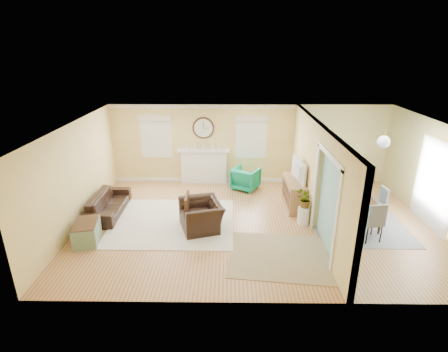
{
  "coord_description": "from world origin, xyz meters",
  "views": [
    {
      "loc": [
        -0.69,
        -8.09,
        4.37
      ],
      "look_at": [
        -0.8,
        0.3,
        1.2
      ],
      "focal_mm": 28.0,
      "sensor_mm": 36.0,
      "label": 1
    }
  ],
  "objects": [
    {
      "name": "eames_chair",
      "position": [
        -1.36,
        -0.26,
        0.36
      ],
      "size": [
        1.25,
        1.34,
        0.72
      ],
      "primitive_type": "imported",
      "rotation": [
        0.0,
        0.0,
        -1.26
      ],
      "color": "black",
      "rests_on": "floor"
    },
    {
      "name": "pendant",
      "position": [
        3.0,
        0.0,
        2.2
      ],
      "size": [
        0.3,
        0.3,
        0.55
      ],
      "color": "gold",
      "rests_on": "ceiling"
    },
    {
      "name": "green_chair",
      "position": [
        -0.13,
        2.32,
        0.35
      ],
      "size": [
        1.03,
        1.04,
        0.71
      ],
      "primitive_type": "imported",
      "rotation": [
        0.0,
        0.0,
        2.65
      ],
      "color": "#11753F",
      "rests_on": "floor"
    },
    {
      "name": "window_left",
      "position": [
        -3.05,
        2.95,
        1.66
      ],
      "size": [
        1.05,
        0.13,
        1.42
      ],
      "color": "white",
      "rests_on": "wall_back"
    },
    {
      "name": "rug_cream",
      "position": [
        -2.14,
        0.03,
        0.01
      ],
      "size": [
        3.17,
        2.75,
        0.02
      ],
      "primitive_type": "cube",
      "rotation": [
        0.0,
        0.0,
        -0.01
      ],
      "color": "silver",
      "rests_on": "floor"
    },
    {
      "name": "potted_plant",
      "position": [
        1.26,
        0.01,
        0.68
      ],
      "size": [
        0.55,
        0.54,
        0.46
      ],
      "primitive_type": "imported",
      "rotation": [
        0.0,
        0.0,
        3.86
      ],
      "color": "#337F33",
      "rests_on": "garden_stool"
    },
    {
      "name": "wall_back",
      "position": [
        0.0,
        3.0,
        1.3
      ],
      "size": [
        9.0,
        0.02,
        2.6
      ],
      "primitive_type": "cube",
      "color": "tan",
      "rests_on": "ground"
    },
    {
      "name": "garden_stool",
      "position": [
        1.26,
        0.01,
        0.23
      ],
      "size": [
        0.31,
        0.31,
        0.45
      ],
      "primitive_type": "cylinder",
      "color": "white",
      "rests_on": "floor"
    },
    {
      "name": "wall_clock",
      "position": [
        -1.5,
        2.97,
        1.85
      ],
      "size": [
        0.7,
        0.07,
        0.7
      ],
      "color": "#462815",
      "rests_on": "wall_back"
    },
    {
      "name": "dining_chair_s",
      "position": [
        2.66,
        -0.78,
        0.59
      ],
      "size": [
        0.52,
        0.52,
        1.0
      ],
      "color": "slate",
      "rests_on": "floor"
    },
    {
      "name": "fireplace",
      "position": [
        -1.5,
        2.88,
        0.6
      ],
      "size": [
        1.7,
        0.3,
        1.17
      ],
      "color": "white",
      "rests_on": "ground"
    },
    {
      "name": "rug_jute",
      "position": [
        0.48,
        -1.52,
        0.01
      ],
      "size": [
        2.45,
        2.09,
        0.01
      ],
      "primitive_type": "cube",
      "rotation": [
        0.0,
        0.0,
        -0.12
      ],
      "color": "tan",
      "rests_on": "floor"
    },
    {
      "name": "trunk",
      "position": [
        -4.01,
        -0.94,
        0.25
      ],
      "size": [
        0.68,
        0.94,
        0.5
      ],
      "color": "gray",
      "rests_on": "floor"
    },
    {
      "name": "partition",
      "position": [
        1.51,
        0.28,
        1.36
      ],
      "size": [
        0.17,
        6.0,
        2.6
      ],
      "color": "tan",
      "rests_on": "ground"
    },
    {
      "name": "dining_chair_n",
      "position": [
        2.61,
        1.27,
        0.54
      ],
      "size": [
        0.5,
        0.5,
        0.93
      ],
      "color": "slate",
      "rests_on": "floor"
    },
    {
      "name": "floor",
      "position": [
        0.0,
        0.0,
        0.0
      ],
      "size": [
        9.0,
        9.0,
        0.0
      ],
      "primitive_type": "plane",
      "color": "#8C5F39",
      "rests_on": "ground"
    },
    {
      "name": "wall_right",
      "position": [
        4.5,
        0.0,
        1.3
      ],
      "size": [
        0.02,
        6.0,
        2.6
      ],
      "primitive_type": "cube",
      "color": "tan",
      "rests_on": "ground"
    },
    {
      "name": "ceiling",
      "position": [
        0.0,
        0.0,
        2.6
      ],
      "size": [
        9.0,
        6.0,
        0.02
      ],
      "primitive_type": "cube",
      "color": "white",
      "rests_on": "wall_back"
    },
    {
      "name": "tv",
      "position": [
        1.17,
        1.06,
        1.1
      ],
      "size": [
        0.28,
        1.06,
        0.61
      ],
      "primitive_type": "imported",
      "rotation": [
        0.0,
        0.0,
        1.71
      ],
      "color": "black",
      "rests_on": "credenza"
    },
    {
      "name": "dining_chair_e",
      "position": [
        3.25,
        0.35,
        0.51
      ],
      "size": [
        0.41,
        0.41,
        0.87
      ],
      "color": "slate",
      "rests_on": "floor"
    },
    {
      "name": "rug_grey",
      "position": [
        2.66,
        0.26,
        0.01
      ],
      "size": [
        2.35,
        2.93,
        0.01
      ],
      "primitive_type": "cube",
      "color": "slate",
      "rests_on": "floor"
    },
    {
      "name": "dining_table",
      "position": [
        2.66,
        0.26,
        0.3
      ],
      "size": [
        0.99,
        1.74,
        0.61
      ],
      "primitive_type": "imported",
      "rotation": [
        0.0,
        0.0,
        1.55
      ],
      "color": "#462815",
      "rests_on": "floor"
    },
    {
      "name": "sofa",
      "position": [
        -3.96,
        0.53,
        0.28
      ],
      "size": [
        0.78,
        1.93,
        0.56
      ],
      "primitive_type": "imported",
      "rotation": [
        0.0,
        0.0,
        1.58
      ],
      "color": "black",
      "rests_on": "floor"
    },
    {
      "name": "wall_front",
      "position": [
        0.0,
        -3.0,
        1.3
      ],
      "size": [
        9.0,
        0.02,
        2.6
      ],
      "primitive_type": "cube",
      "color": "tan",
      "rests_on": "ground"
    },
    {
      "name": "dining_chair_w",
      "position": [
        1.99,
        0.3,
        0.6
      ],
      "size": [
        0.45,
        0.45,
        1.02
      ],
      "color": "white",
      "rests_on": "floor"
    },
    {
      "name": "window_right",
      "position": [
        0.05,
        2.95,
        1.66
      ],
      "size": [
        1.05,
        0.13,
        1.42
      ],
      "color": "white",
      "rests_on": "wall_back"
    },
    {
      "name": "credenza",
      "position": [
        1.19,
        1.06,
        0.4
      ],
      "size": [
        0.48,
        1.41,
        0.8
      ],
      "color": "#9F784B",
      "rests_on": "floor"
    },
    {
      "name": "french_doors",
      "position": [
        4.45,
        0.0,
        1.1
      ],
      "size": [
        0.06,
        1.7,
        2.2
      ],
      "color": "white",
      "rests_on": "ground"
    },
    {
      "name": "wall_left",
      "position": [
        -4.5,
        0.0,
        1.3
      ],
      "size": [
        0.02,
        6.0,
        2.6
      ],
      "primitive_type": "cube",
      "color": "tan",
      "rests_on": "ground"
    }
  ]
}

